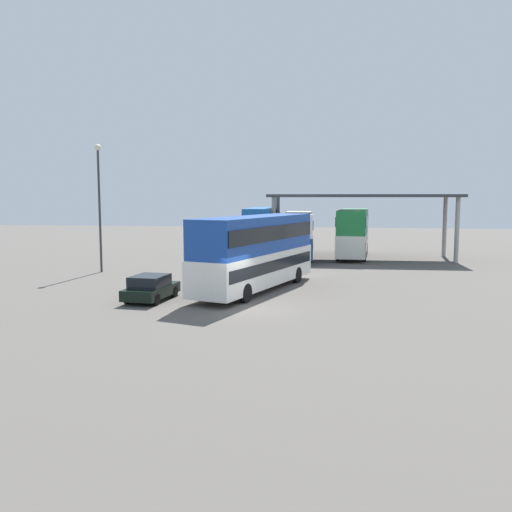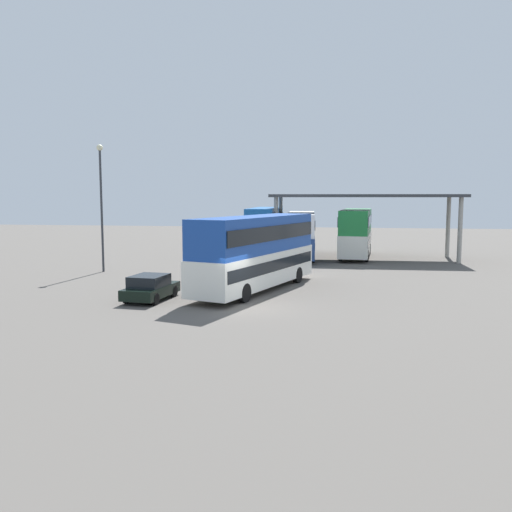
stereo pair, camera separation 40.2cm
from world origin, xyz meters
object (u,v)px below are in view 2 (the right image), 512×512
at_px(double_decker_main, 256,250).
at_px(double_decker_near_canopy, 265,229).
at_px(double_decker_far_right, 356,231).
at_px(parked_hatchback, 150,288).
at_px(lamppost_tall, 101,194).
at_px(double_decker_mid_row, 301,233).

distance_m(double_decker_main, double_decker_near_canopy, 19.15).
height_order(double_decker_main, double_decker_far_right, double_decker_main).
bearing_deg(double_decker_far_right, parked_hatchback, 157.88).
bearing_deg(double_decker_far_right, lamppost_tall, 128.55).
bearing_deg(double_decker_main, double_decker_near_canopy, 24.16).
relative_size(double_decker_main, double_decker_mid_row, 1.06).
relative_size(parked_hatchback, lamppost_tall, 0.43).
relative_size(double_decker_near_canopy, double_decker_mid_row, 0.91).
height_order(double_decker_main, lamppost_tall, lamppost_tall).
distance_m(parked_hatchback, double_decker_mid_row, 21.96).
relative_size(parked_hatchback, double_decker_mid_row, 0.35).
bearing_deg(double_decker_mid_row, double_decker_near_canopy, 56.97).
height_order(double_decker_near_canopy, double_decker_far_right, double_decker_near_canopy).
height_order(parked_hatchback, double_decker_far_right, double_decker_far_right).
bearing_deg(double_decker_main, double_decker_mid_row, 13.25).
bearing_deg(lamppost_tall, parked_hatchback, -53.89).
bearing_deg(double_decker_main, parked_hatchback, 145.89).
bearing_deg(lamppost_tall, double_decker_mid_row, 39.59).
bearing_deg(lamppost_tall, double_decker_far_right, 33.96).
height_order(parked_hatchback, double_decker_mid_row, double_decker_mid_row).
relative_size(double_decker_main, double_decker_near_canopy, 1.16).
distance_m(double_decker_main, double_decker_mid_row, 17.09).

